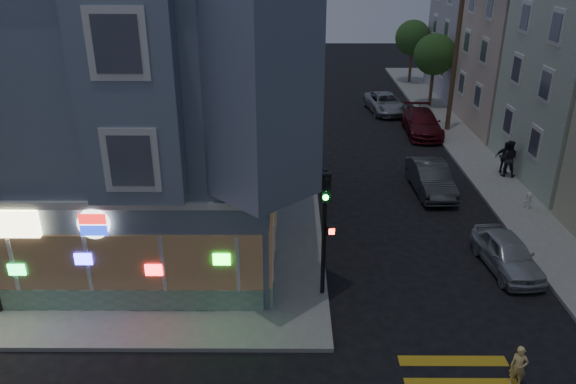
{
  "coord_description": "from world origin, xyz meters",
  "views": [
    {
      "loc": [
        1.68,
        -11.53,
        11.3
      ],
      "look_at": [
        1.59,
        7.39,
        2.93
      ],
      "focal_mm": 35.0,
      "sensor_mm": 36.0,
      "label": 1
    }
  ],
  "objects_px": {
    "utility_pole": "(455,58)",
    "pedestrian_a": "(508,158)",
    "running_child": "(519,366)",
    "pedestrian_b": "(505,158)",
    "parked_car_b": "(431,178)",
    "parked_car_a": "(507,253)",
    "street_tree_near": "(435,55)",
    "traffic_signal": "(325,214)",
    "fire_hydrant": "(528,200)",
    "parked_car_c": "(422,123)",
    "street_tree_far": "(413,38)",
    "parked_car_d": "(385,103)"
  },
  "relations": [
    {
      "from": "pedestrian_b",
      "to": "running_child",
      "type": "bearing_deg",
      "value": 95.34
    },
    {
      "from": "pedestrian_b",
      "to": "parked_car_d",
      "type": "distance_m",
      "value": 13.15
    },
    {
      "from": "utility_pole",
      "to": "pedestrian_b",
      "type": "bearing_deg",
      "value": -82.67
    },
    {
      "from": "utility_pole",
      "to": "traffic_signal",
      "type": "relative_size",
      "value": 1.95
    },
    {
      "from": "parked_car_b",
      "to": "pedestrian_b",
      "type": "bearing_deg",
      "value": 23.88
    },
    {
      "from": "utility_pole",
      "to": "parked_car_d",
      "type": "height_order",
      "value": "utility_pole"
    },
    {
      "from": "fire_hydrant",
      "to": "running_child",
      "type": "bearing_deg",
      "value": -112.43
    },
    {
      "from": "utility_pole",
      "to": "fire_hydrant",
      "type": "height_order",
      "value": "utility_pole"
    },
    {
      "from": "utility_pole",
      "to": "pedestrian_b",
      "type": "height_order",
      "value": "utility_pole"
    },
    {
      "from": "parked_car_c",
      "to": "parked_car_a",
      "type": "bearing_deg",
      "value": -89.62
    },
    {
      "from": "parked_car_c",
      "to": "fire_hydrant",
      "type": "relative_size",
      "value": 6.67
    },
    {
      "from": "street_tree_far",
      "to": "parked_car_c",
      "type": "bearing_deg",
      "value": -97.9
    },
    {
      "from": "pedestrian_b",
      "to": "parked_car_c",
      "type": "bearing_deg",
      "value": -45.34
    },
    {
      "from": "traffic_signal",
      "to": "pedestrian_a",
      "type": "bearing_deg",
      "value": 36.41
    },
    {
      "from": "parked_car_d",
      "to": "fire_hydrant",
      "type": "relative_size",
      "value": 6.28
    },
    {
      "from": "street_tree_near",
      "to": "traffic_signal",
      "type": "xyz_separation_m",
      "value": [
        -9.38,
        -25.12,
        -0.66
      ]
    },
    {
      "from": "running_child",
      "to": "traffic_signal",
      "type": "relative_size",
      "value": 0.27
    },
    {
      "from": "street_tree_near",
      "to": "parked_car_b",
      "type": "distance_m",
      "value": 16.65
    },
    {
      "from": "pedestrian_a",
      "to": "traffic_signal",
      "type": "bearing_deg",
      "value": 65.51
    },
    {
      "from": "utility_pole",
      "to": "pedestrian_a",
      "type": "height_order",
      "value": "utility_pole"
    },
    {
      "from": "pedestrian_a",
      "to": "parked_car_b",
      "type": "height_order",
      "value": "pedestrian_a"
    },
    {
      "from": "pedestrian_a",
      "to": "parked_car_c",
      "type": "distance_m",
      "value": 8.07
    },
    {
      "from": "parked_car_c",
      "to": "fire_hydrant",
      "type": "bearing_deg",
      "value": -76.46
    },
    {
      "from": "traffic_signal",
      "to": "pedestrian_b",
      "type": "bearing_deg",
      "value": 37.33
    },
    {
      "from": "parked_car_b",
      "to": "parked_car_c",
      "type": "bearing_deg",
      "value": 78.13
    },
    {
      "from": "parked_car_a",
      "to": "pedestrian_b",
      "type": "bearing_deg",
      "value": 65.74
    },
    {
      "from": "running_child",
      "to": "traffic_signal",
      "type": "height_order",
      "value": "traffic_signal"
    },
    {
      "from": "utility_pole",
      "to": "parked_car_c",
      "type": "relative_size",
      "value": 1.73
    },
    {
      "from": "parked_car_b",
      "to": "fire_hydrant",
      "type": "distance_m",
      "value": 4.56
    },
    {
      "from": "street_tree_near",
      "to": "pedestrian_b",
      "type": "bearing_deg",
      "value": -86.68
    },
    {
      "from": "street_tree_far",
      "to": "traffic_signal",
      "type": "height_order",
      "value": "street_tree_far"
    },
    {
      "from": "pedestrian_a",
      "to": "parked_car_d",
      "type": "bearing_deg",
      "value": -52.61
    },
    {
      "from": "pedestrian_b",
      "to": "traffic_signal",
      "type": "bearing_deg",
      "value": 71.29
    },
    {
      "from": "pedestrian_a",
      "to": "parked_car_b",
      "type": "bearing_deg",
      "value": 40.63
    },
    {
      "from": "utility_pole",
      "to": "pedestrian_b",
      "type": "xyz_separation_m",
      "value": [
        1.0,
        -7.78,
        -3.78
      ]
    },
    {
      "from": "parked_car_a",
      "to": "fire_hydrant",
      "type": "height_order",
      "value": "parked_car_a"
    },
    {
      "from": "running_child",
      "to": "street_tree_near",
      "type": "bearing_deg",
      "value": 100.68
    },
    {
      "from": "utility_pole",
      "to": "parked_car_c",
      "type": "xyz_separation_m",
      "value": [
        -1.83,
        -0.59,
        -4.04
      ]
    },
    {
      "from": "running_child",
      "to": "pedestrian_a",
      "type": "height_order",
      "value": "pedestrian_a"
    },
    {
      "from": "pedestrian_a",
      "to": "pedestrian_b",
      "type": "height_order",
      "value": "pedestrian_a"
    },
    {
      "from": "street_tree_far",
      "to": "parked_car_b",
      "type": "relative_size",
      "value": 1.17
    },
    {
      "from": "pedestrian_a",
      "to": "parked_car_a",
      "type": "distance_m",
      "value": 9.57
    },
    {
      "from": "running_child",
      "to": "fire_hydrant",
      "type": "relative_size",
      "value": 1.62
    },
    {
      "from": "running_child",
      "to": "fire_hydrant",
      "type": "height_order",
      "value": "running_child"
    },
    {
      "from": "utility_pole",
      "to": "parked_car_a",
      "type": "bearing_deg",
      "value": -97.17
    },
    {
      "from": "running_child",
      "to": "utility_pole",
      "type": "bearing_deg",
      "value": 99.09
    },
    {
      "from": "street_tree_near",
      "to": "pedestrian_b",
      "type": "height_order",
      "value": "street_tree_near"
    },
    {
      "from": "fire_hydrant",
      "to": "parked_car_a",
      "type": "bearing_deg",
      "value": -118.77
    },
    {
      "from": "traffic_signal",
      "to": "utility_pole",
      "type": "bearing_deg",
      "value": 53.6
    },
    {
      "from": "utility_pole",
      "to": "running_child",
      "type": "xyz_separation_m",
      "value": [
        -4.0,
        -23.3,
        -4.17
      ]
    }
  ]
}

